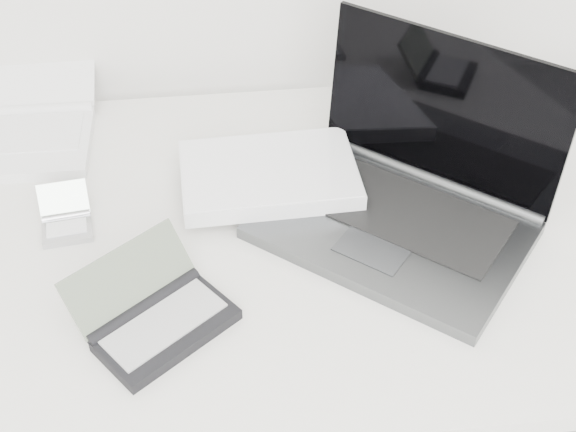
{
  "coord_description": "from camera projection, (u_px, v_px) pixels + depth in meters",
  "views": [
    {
      "loc": [
        -0.13,
        0.61,
        1.61
      ],
      "look_at": [
        -0.03,
        1.51,
        0.79
      ],
      "focal_mm": 50.0,
      "sensor_mm": 36.0,
      "label": 1
    }
  ],
  "objects": [
    {
      "name": "desk",
      "position": [
        303.0,
        246.0,
        1.33
      ],
      "size": [
        1.6,
        0.8,
        0.73
      ],
      "color": "white",
      "rests_on": "ground"
    },
    {
      "name": "laptop_large",
      "position": [
        363.0,
        188.0,
        1.3
      ],
      "size": [
        0.6,
        0.5,
        0.28
      ],
      "rotation": [
        0.0,
        0.0,
        -0.69
      ],
      "color": "#4F5153",
      "rests_on": "desk"
    },
    {
      "name": "netbook_open_white",
      "position": [
        15.0,
        123.0,
        1.47
      ],
      "size": [
        0.28,
        0.36,
        0.09
      ],
      "rotation": [
        0.0,
        0.0,
        -0.02
      ],
      "color": "white",
      "rests_on": "desk"
    },
    {
      "name": "pda_silver",
      "position": [
        66.0,
        222.0,
        1.28
      ],
      "size": [
        0.09,
        0.1,
        0.06
      ],
      "rotation": [
        0.0,
        0.0,
        0.12
      ],
      "color": "#B4B5B9",
      "rests_on": "desk"
    },
    {
      "name": "palmtop_charcoal",
      "position": [
        156.0,
        316.0,
        1.13
      ],
      "size": [
        0.25,
        0.25,
        0.09
      ],
      "rotation": [
        0.0,
        0.0,
        0.65
      ],
      "color": "black",
      "rests_on": "desk"
    }
  ]
}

